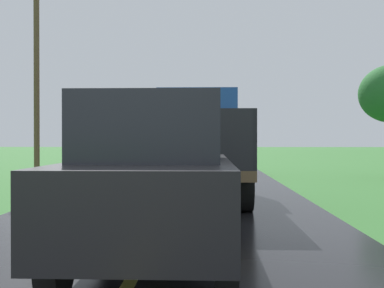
% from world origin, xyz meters
% --- Properties ---
extents(banana_truck_near, '(2.38, 5.82, 2.80)m').
position_xyz_m(banana_truck_near, '(0.50, 9.37, 1.47)').
color(banana_truck_near, '#2D2D30').
rests_on(banana_truck_near, road_surface).
extents(banana_truck_far, '(2.38, 5.82, 2.80)m').
position_xyz_m(banana_truck_far, '(0.57, 19.05, 1.46)').
color(banana_truck_far, '#2D2D30').
rests_on(banana_truck_far, road_surface).
extents(utility_pole_roadside, '(2.10, 0.20, 7.58)m').
position_xyz_m(utility_pole_roadside, '(-5.36, 14.14, 4.10)').
color(utility_pole_roadside, brown).
rests_on(utility_pole_roadside, ground).
extents(following_car, '(1.74, 4.10, 1.92)m').
position_xyz_m(following_car, '(0.18, 2.76, 1.07)').
color(following_car, black).
rests_on(following_car, road_surface).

